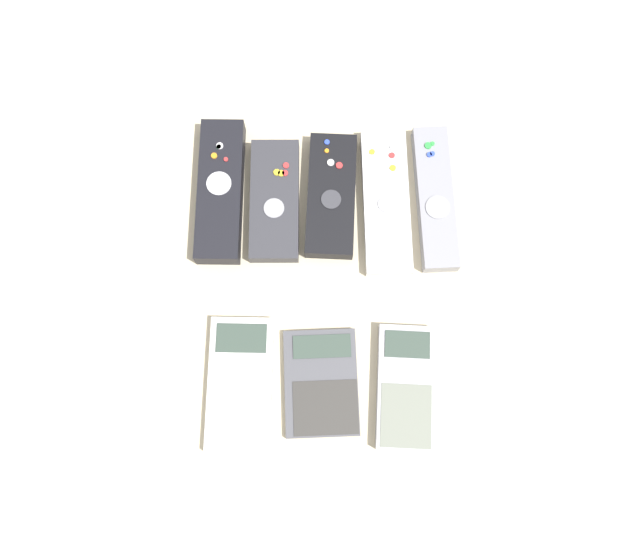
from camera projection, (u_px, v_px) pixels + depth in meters
ground_plane at (320, 295)px, 0.75m from camera, size 3.00×3.00×0.00m
remote_0 at (217, 191)px, 0.76m from camera, size 0.06×0.18×0.03m
remote_1 at (271, 201)px, 0.77m from camera, size 0.06×0.15×0.02m
remote_2 at (328, 196)px, 0.77m from camera, size 0.06×0.16×0.02m
remote_3 at (382, 201)px, 0.77m from camera, size 0.06×0.19×0.02m
remote_4 at (431, 198)px, 0.77m from camera, size 0.06×0.18×0.02m
calculator_0 at (236, 384)px, 0.72m from camera, size 0.07×0.15×0.02m
calculator_1 at (321, 383)px, 0.72m from camera, size 0.09×0.13×0.01m
calculator_2 at (402, 387)px, 0.72m from camera, size 0.07×0.14×0.02m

